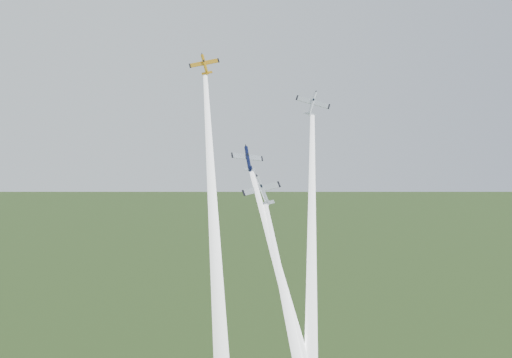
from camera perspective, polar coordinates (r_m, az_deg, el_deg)
name	(u,v)px	position (r m, az deg, el deg)	size (l,w,h in m)	color
plane_yellow	(205,64)	(140.22, -4.59, 10.13)	(6.57, 6.52, 1.03)	orange
smoke_trail_yellow	(213,210)	(121.97, -3.84, -2.74)	(2.80, 2.80, 62.71)	white
plane_navy	(248,159)	(130.97, -0.72, 1.82)	(7.17, 7.12, 1.12)	#0D143D
smoke_trail_navy	(292,320)	(119.81, 3.25, -12.42)	(2.80, 2.80, 61.79)	white
plane_silver_right	(312,104)	(141.50, 5.04, 6.69)	(7.60, 7.54, 1.19)	silver
smoke_trail_silver_right	(312,256)	(124.70, 4.97, -6.84)	(2.80, 2.80, 64.63)	white
plane_silver_low	(263,191)	(127.79, 0.59, -1.04)	(8.02, 7.96, 1.26)	silver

